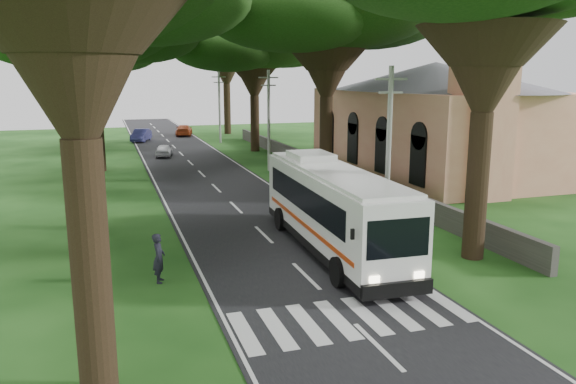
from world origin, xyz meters
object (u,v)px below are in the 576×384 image
(distant_car_a, at_px, (164,150))
(distant_car_b, at_px, (141,135))
(pole_near, at_px, (389,150))
(pole_mid, at_px, (269,119))
(church, at_px, (435,110))
(pole_far, at_px, (219,106))
(coach_bus, at_px, (332,207))
(distant_car_c, at_px, (184,130))
(pedestrian, at_px, (159,258))

(distant_car_a, distance_m, distant_car_b, 13.75)
(pole_near, xyz_separation_m, distant_car_b, (-8.50, 44.27, -3.44))
(distant_car_b, bearing_deg, pole_mid, -52.20)
(church, bearing_deg, pole_near, -128.50)
(pole_far, distance_m, distant_car_b, 10.12)
(coach_bus, relative_size, distant_car_c, 2.61)
(pole_near, bearing_deg, distant_car_c, 93.34)
(coach_bus, height_order, pedestrian, coach_bus)
(pole_mid, height_order, coach_bus, pole_mid)
(pole_mid, bearing_deg, distant_car_a, 124.57)
(pole_near, height_order, coach_bus, pole_near)
(pole_far, bearing_deg, pole_mid, -90.00)
(church, bearing_deg, distant_car_c, 114.40)
(pole_near, distance_m, distant_car_a, 31.63)
(distant_car_a, distance_m, distant_car_c, 19.07)
(church, bearing_deg, pole_mid, 160.19)
(pole_far, height_order, coach_bus, pole_far)
(church, xyz_separation_m, distant_car_a, (-19.65, 15.03, -4.29))
(pole_mid, bearing_deg, pedestrian, -115.48)
(coach_bus, relative_size, pedestrian, 6.64)
(distant_car_c, bearing_deg, pedestrian, 92.53)
(pole_near, distance_m, distant_car_b, 45.21)
(church, height_order, pole_mid, church)
(church, xyz_separation_m, pole_mid, (-12.36, 4.45, -0.73))
(pole_mid, xyz_separation_m, pedestrian, (-10.88, -22.84, -3.24))
(distant_car_b, bearing_deg, pole_near, -60.63)
(distant_car_c, bearing_deg, distant_car_b, 52.07)
(distant_car_b, distance_m, distant_car_c, 7.43)
(pole_near, bearing_deg, pole_mid, 90.00)
(pole_far, distance_m, coach_bus, 41.44)
(pole_near, xyz_separation_m, distant_car_a, (-7.29, 30.58, -3.56))
(pole_far, bearing_deg, church, -63.18)
(distant_car_c, relative_size, pedestrian, 2.55)
(pole_far, height_order, distant_car_b, pole_far)
(pole_near, relative_size, distant_car_a, 2.30)
(church, relative_size, distant_car_a, 6.89)
(pole_mid, bearing_deg, church, -19.81)
(pole_near, height_order, distant_car_a, pole_near)
(coach_bus, xyz_separation_m, distant_car_a, (-3.98, 31.82, -1.34))
(distant_car_b, relative_size, distant_car_c, 0.91)
(pedestrian, bearing_deg, distant_car_c, 3.29)
(distant_car_a, distance_m, pedestrian, 33.61)
(church, xyz_separation_m, coach_bus, (-15.67, -16.79, -2.95))
(distant_car_c, bearing_deg, pole_near, 104.64)
(church, xyz_separation_m, distant_car_c, (-15.23, 33.58, -4.19))
(distant_car_a, bearing_deg, pole_near, 114.78)
(coach_bus, xyz_separation_m, pedestrian, (-7.58, -1.59, -1.02))
(pole_near, height_order, pole_far, same)
(pole_far, distance_m, distant_car_a, 12.43)
(pole_near, height_order, distant_car_c, pole_near)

